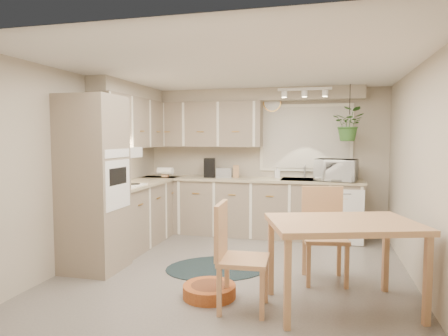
{
  "coord_description": "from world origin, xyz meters",
  "views": [
    {
      "loc": [
        1.01,
        -4.6,
        1.6
      ],
      "look_at": [
        -0.29,
        0.55,
        1.2
      ],
      "focal_mm": 32.0,
      "sensor_mm": 36.0,
      "label": 1
    }
  ],
  "objects_px": {
    "dining_table": "(342,265)",
    "pet_bed": "(209,291)",
    "microwave": "(336,168)",
    "braided_rug": "(217,268)",
    "chair_left": "(244,257)",
    "chair_back": "(325,235)"
  },
  "relations": [
    {
      "from": "dining_table",
      "to": "pet_bed",
      "type": "relative_size",
      "value": 2.47
    },
    {
      "from": "dining_table",
      "to": "microwave",
      "type": "height_order",
      "value": "microwave"
    },
    {
      "from": "dining_table",
      "to": "chair_left",
      "type": "height_order",
      "value": "chair_left"
    },
    {
      "from": "microwave",
      "to": "braided_rug",
      "type": "bearing_deg",
      "value": -118.79
    },
    {
      "from": "dining_table",
      "to": "pet_bed",
      "type": "distance_m",
      "value": 1.33
    },
    {
      "from": "chair_left",
      "to": "braided_rug",
      "type": "relative_size",
      "value": 0.79
    },
    {
      "from": "braided_rug",
      "to": "pet_bed",
      "type": "xyz_separation_m",
      "value": [
        0.15,
        -0.87,
        0.06
      ]
    },
    {
      "from": "dining_table",
      "to": "chair_back",
      "type": "relative_size",
      "value": 1.27
    },
    {
      "from": "chair_left",
      "to": "braided_rug",
      "type": "bearing_deg",
      "value": -156.43
    },
    {
      "from": "dining_table",
      "to": "chair_back",
      "type": "xyz_separation_m",
      "value": [
        -0.16,
        0.69,
        0.1
      ]
    },
    {
      "from": "dining_table",
      "to": "chair_left",
      "type": "bearing_deg",
      "value": -164.52
    },
    {
      "from": "dining_table",
      "to": "microwave",
      "type": "distance_m",
      "value": 2.6
    },
    {
      "from": "dining_table",
      "to": "microwave",
      "type": "relative_size",
      "value": 2.19
    },
    {
      "from": "dining_table",
      "to": "braided_rug",
      "type": "xyz_separation_m",
      "value": [
        -1.43,
        0.82,
        -0.41
      ]
    },
    {
      "from": "chair_left",
      "to": "microwave",
      "type": "bearing_deg",
      "value": 158.83
    },
    {
      "from": "dining_table",
      "to": "braided_rug",
      "type": "height_order",
      "value": "dining_table"
    },
    {
      "from": "chair_back",
      "to": "microwave",
      "type": "bearing_deg",
      "value": -104.31
    },
    {
      "from": "chair_left",
      "to": "pet_bed",
      "type": "height_order",
      "value": "chair_left"
    },
    {
      "from": "braided_rug",
      "to": "pet_bed",
      "type": "bearing_deg",
      "value": -80.1
    },
    {
      "from": "pet_bed",
      "to": "microwave",
      "type": "bearing_deg",
      "value": 63.44
    },
    {
      "from": "pet_bed",
      "to": "microwave",
      "type": "height_order",
      "value": "microwave"
    },
    {
      "from": "dining_table",
      "to": "pet_bed",
      "type": "height_order",
      "value": "dining_table"
    }
  ]
}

